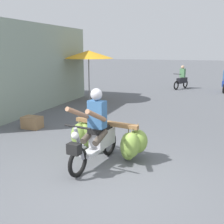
# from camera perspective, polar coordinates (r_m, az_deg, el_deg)

# --- Properties ---
(ground_plane) EXTENTS (120.00, 120.00, 0.00)m
(ground_plane) POSITION_cam_1_polar(r_m,az_deg,el_deg) (4.79, -1.14, -15.91)
(ground_plane) COLOR #56595E
(motorbike_main_loaded) EXTENTS (1.90, 1.91, 1.58)m
(motorbike_main_loaded) POSITION_cam_1_polar(r_m,az_deg,el_deg) (5.85, -1.87, -5.26)
(motorbike_main_loaded) COLOR black
(motorbike_main_loaded) RESTS_ON ground
(motorbike_distant_ahead_left) EXTENTS (0.79, 1.52, 1.40)m
(motorbike_distant_ahead_left) POSITION_cam_1_polar(r_m,az_deg,el_deg) (16.88, 14.59, 6.73)
(motorbike_distant_ahead_left) COLOR black
(motorbike_distant_ahead_left) RESTS_ON ground
(shopfront_building) EXTENTS (3.57, 6.93, 3.27)m
(shopfront_building) POSITION_cam_1_polar(r_m,az_deg,el_deg) (11.77, -21.62, 8.87)
(shopfront_building) COLOR gray
(shopfront_building) RESTS_ON ground
(market_umbrella_near_shop) EXTENTS (2.26, 2.26, 2.29)m
(market_umbrella_near_shop) POSITION_cam_1_polar(r_m,az_deg,el_deg) (12.39, -5.00, 12.07)
(market_umbrella_near_shop) COLOR #99999E
(market_umbrella_near_shop) RESTS_ON ground
(produce_crate) EXTENTS (0.56, 0.40, 0.36)m
(produce_crate) POSITION_cam_1_polar(r_m,az_deg,el_deg) (8.45, -16.57, -2.13)
(produce_crate) COLOR olive
(produce_crate) RESTS_ON ground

